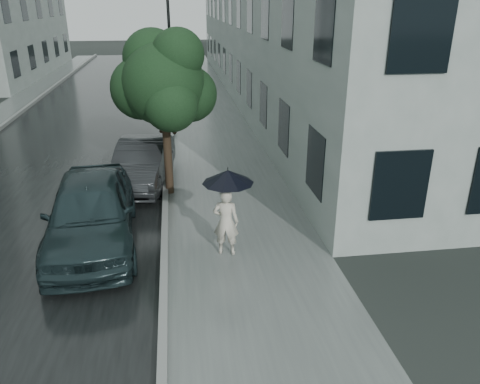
{
  "coord_description": "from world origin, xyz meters",
  "views": [
    {
      "loc": [
        -1.18,
        -6.87,
        5.13
      ],
      "look_at": [
        0.1,
        2.31,
        1.3
      ],
      "focal_mm": 35.0,
      "sensor_mm": 36.0,
      "label": 1
    }
  ],
  "objects": [
    {
      "name": "sidewalk",
      "position": [
        0.25,
        12.0,
        0.0
      ],
      "size": [
        3.5,
        60.0,
        0.01
      ],
      "primitive_type": "cube",
      "color": "slate",
      "rests_on": "ground"
    },
    {
      "name": "umbrella",
      "position": [
        -0.19,
        1.98,
        1.79
      ],
      "size": [
        1.36,
        1.36,
        1.04
      ],
      "rotation": [
        0.0,
        0.0,
        -0.33
      ],
      "color": "black",
      "rests_on": "ground"
    },
    {
      "name": "building_near",
      "position": [
        5.47,
        19.5,
        4.5
      ],
      "size": [
        7.02,
        36.0,
        9.0
      ],
      "color": "#909D98",
      "rests_on": "ground"
    },
    {
      "name": "street_tree",
      "position": [
        -1.45,
        5.74,
        3.11
      ],
      "size": [
        2.85,
        2.59,
        4.5
      ],
      "color": "#332619",
      "rests_on": "ground"
    },
    {
      "name": "car_far",
      "position": [
        -2.22,
        6.5,
        0.66
      ],
      "size": [
        1.95,
        4.12,
        1.31
      ],
      "primitive_type": "imported",
      "rotation": [
        0.0,
        0.0,
        -0.15
      ],
      "color": "black",
      "rests_on": "ground"
    },
    {
      "name": "asphalt_road",
      "position": [
        -5.08,
        12.0,
        0.0
      ],
      "size": [
        6.85,
        60.0,
        0.0
      ],
      "primitive_type": "cube",
      "color": "black",
      "rests_on": "ground"
    },
    {
      "name": "ground",
      "position": [
        0.0,
        0.0,
        0.0
      ],
      "size": [
        120.0,
        120.0,
        0.0
      ],
      "primitive_type": "plane",
      "color": "black",
      "rests_on": "ground"
    },
    {
      "name": "lamp_post",
      "position": [
        -1.39,
        13.38,
        3.13
      ],
      "size": [
        0.82,
        0.49,
        5.49
      ],
      "rotation": [
        0.0,
        0.0,
        0.35
      ],
      "color": "black",
      "rests_on": "ground"
    },
    {
      "name": "kerb_near",
      "position": [
        -1.57,
        12.0,
        0.07
      ],
      "size": [
        0.15,
        60.0,
        0.15
      ],
      "primitive_type": "cube",
      "color": "slate",
      "rests_on": "ground"
    },
    {
      "name": "pedestrian",
      "position": [
        -0.24,
        2.0,
        0.76
      ],
      "size": [
        0.61,
        0.47,
        1.5
      ],
      "primitive_type": "imported",
      "rotation": [
        0.0,
        0.0,
        2.92
      ],
      "color": "#BAB5A3",
      "rests_on": "sidewalk"
    },
    {
      "name": "car_near",
      "position": [
        -3.14,
        2.85,
        0.8
      ],
      "size": [
        2.23,
        4.77,
        1.58
      ],
      "primitive_type": "imported",
      "rotation": [
        0.0,
        0.0,
        0.08
      ],
      "color": "#19292C",
      "rests_on": "ground"
    }
  ]
}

